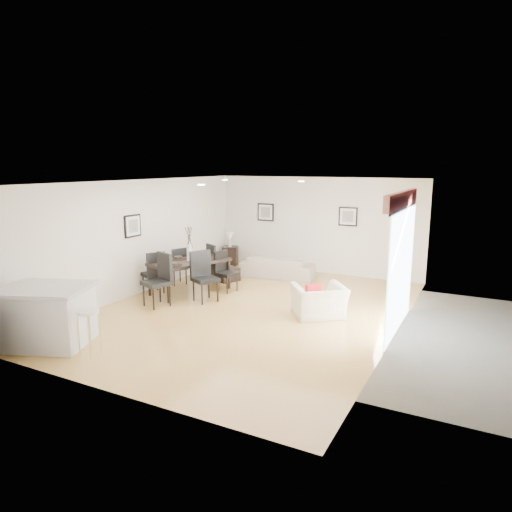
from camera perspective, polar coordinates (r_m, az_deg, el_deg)
The scene contains 26 objects.
ground at distance 9.74m, azimuth -0.70°, elevation -6.82°, with size 8.00×8.00×0.00m, color tan.
wall_back at distance 13.03m, azimuth 7.61°, elevation 3.82°, with size 6.00×0.04×2.70m, color silver.
wall_front at distance 6.26m, azimuth -18.29°, elevation -4.90°, with size 6.00×0.04×2.70m, color silver.
wall_left at distance 11.12m, azimuth -14.50°, elevation 2.26°, with size 0.04×8.00×2.70m, color silver.
wall_right at distance 8.45m, azimuth 17.54°, elevation -0.72°, with size 0.04×8.00×2.70m, color silver.
ceiling at distance 9.26m, azimuth -0.74°, elevation 9.26°, with size 6.00×8.00×0.02m, color white.
sofa at distance 12.49m, azimuth 2.71°, elevation -1.37°, with size 1.98×0.77×0.58m, color #A19283.
armchair at distance 9.36m, azimuth 7.86°, elevation -5.62°, with size 1.00×0.88×0.65m, color beige.
dining_table at distance 11.05m, azimuth -8.27°, elevation -0.97°, with size 1.51×2.08×0.78m.
dining_chair_wnear at distance 11.09m, azimuth -12.59°, elevation -1.76°, with size 0.61×0.61×1.03m.
dining_chair_wfar at distance 11.82m, azimuth -9.69°, elevation -1.01°, with size 0.58×0.58×0.97m.
dining_chair_enear at distance 10.36m, azimuth -6.63°, elevation -2.15°, with size 0.68×0.68×1.13m.
dining_chair_efar at distance 11.12m, azimuth -3.98°, elevation -1.62°, with size 0.53×0.53×0.98m.
dining_chair_head at distance 10.15m, azimuth -11.90°, elevation -2.52°, with size 0.66×0.66×1.16m.
dining_chair_foot at distance 12.06m, azimuth -5.17°, elevation -0.56°, with size 0.61×0.61×1.00m.
vase at distance 10.97m, azimuth -8.33°, elevation 1.17°, with size 1.07×1.63×0.83m.
coffee_table at distance 12.31m, azimuth -4.13°, elevation -2.11°, with size 0.88×0.53×0.35m, color black.
side_table at distance 14.02m, azimuth -3.25°, elevation 0.04°, with size 0.44×0.44×0.58m, color black.
table_lamp at distance 13.92m, azimuth -3.28°, elevation 2.33°, with size 0.22×0.22×0.43m.
cushion at distance 9.24m, azimuth 7.15°, elevation -4.48°, with size 0.32×0.10×0.32m, color #A5151A.
kitchen_island at distance 8.61m, azimuth -24.77°, elevation -6.76°, with size 1.77×1.58×1.02m.
bar_stool at distance 7.82m, azimuth -20.25°, elevation -7.14°, with size 0.35×0.35×0.76m.
framed_print_back_left at distance 13.59m, azimuth 1.22°, elevation 5.50°, with size 0.52×0.04×0.52m.
framed_print_back_right at distance 12.70m, azimuth 11.43°, elevation 4.86°, with size 0.52×0.04×0.52m.
framed_print_left_wall at distance 10.91m, azimuth -15.15°, elevation 3.65°, with size 0.04×0.52×0.52m.
sliding_door at distance 8.69m, azimuth 17.72°, elevation 1.71°, with size 0.12×2.70×2.57m.
Camera 1 is at (4.36, -8.16, 3.04)m, focal length 32.00 mm.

